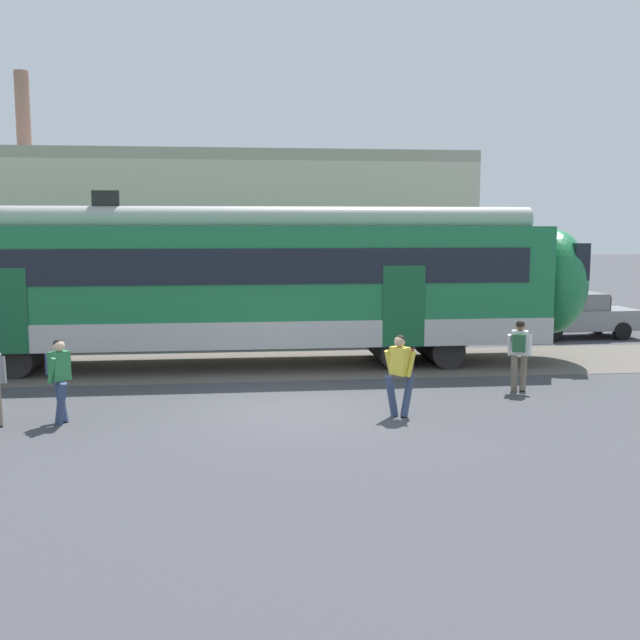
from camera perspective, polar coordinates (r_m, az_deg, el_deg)
name	(u,v)px	position (r m, az deg, el deg)	size (l,w,h in m)	color
ground_plane	(296,411)	(15.61, -1.81, -6.96)	(160.00, 160.00, 0.00)	#424247
pedestrian_green	(59,373)	(15.30, -19.27, -3.86)	(0.50, 0.68, 1.67)	navy
pedestrian_yellow	(401,368)	(15.06, 6.16, -3.67)	(0.70, 0.51, 1.67)	navy
pedestrian_white	(519,349)	(17.82, 14.96, -2.17)	(0.66, 0.57, 1.67)	#6B6051
parked_car_grey	(576,315)	(27.03, 18.92, 0.37)	(4.08, 1.93, 1.54)	gray
background_building	(196,242)	(28.10, -9.42, 5.87)	(19.83, 5.00, 9.20)	beige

